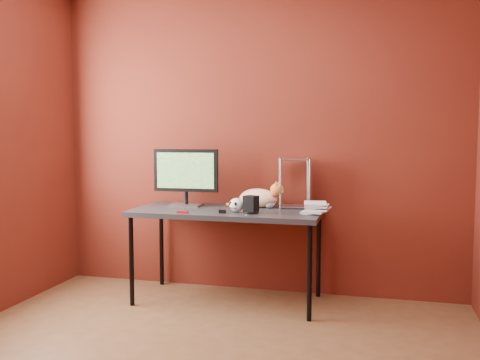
% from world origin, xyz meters
% --- Properties ---
extents(room, '(3.52, 3.52, 2.61)m').
position_xyz_m(room, '(0.00, 0.00, 1.45)').
color(room, brown).
rests_on(room, ground).
extents(desk, '(1.50, 0.70, 0.75)m').
position_xyz_m(desk, '(-0.15, 1.37, 0.70)').
color(desk, black).
rests_on(desk, ground).
extents(monitor, '(0.55, 0.19, 0.48)m').
position_xyz_m(monitor, '(-0.54, 1.46, 1.02)').
color(monitor, '#A3A2A7').
rests_on(monitor, desk).
extents(cat, '(0.49, 0.24, 0.23)m').
position_xyz_m(cat, '(0.07, 1.55, 0.83)').
color(cat, orange).
rests_on(cat, desk).
extents(skull_mug, '(0.11, 0.12, 0.11)m').
position_xyz_m(skull_mug, '(-0.04, 1.24, 0.81)').
color(skull_mug, white).
rests_on(skull_mug, desk).
extents(speaker, '(0.12, 0.12, 0.14)m').
position_xyz_m(speaker, '(0.08, 1.21, 0.81)').
color(speaker, black).
rests_on(speaker, desk).
extents(book_stack, '(0.21, 0.26, 0.92)m').
position_xyz_m(book_stack, '(0.48, 1.37, 1.21)').
color(book_stack, beige).
rests_on(book_stack, desk).
extents(wire_rack, '(0.27, 0.24, 0.40)m').
position_xyz_m(wire_rack, '(0.35, 1.60, 0.95)').
color(wire_rack, '#A3A2A7').
rests_on(wire_rack, desk).
extents(pocket_knife, '(0.09, 0.03, 0.02)m').
position_xyz_m(pocket_knife, '(-0.42, 1.08, 0.76)').
color(pocket_knife, '#9E0C13').
rests_on(pocket_knife, desk).
extents(black_gadget, '(0.06, 0.04, 0.03)m').
position_xyz_m(black_gadget, '(-0.13, 1.16, 0.76)').
color(black_gadget, black).
rests_on(black_gadget, desk).
extents(washer, '(0.04, 0.04, 0.00)m').
position_xyz_m(washer, '(0.08, 1.11, 0.75)').
color(washer, '#A3A2A7').
rests_on(washer, desk).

